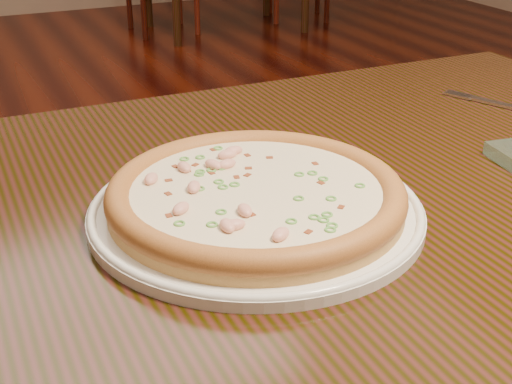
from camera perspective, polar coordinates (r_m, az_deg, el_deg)
name	(u,v)px	position (r m, az deg, el deg)	size (l,w,h in m)	color
hero_table	(325,250)	(0.92, 5.53, -4.66)	(1.20, 0.80, 0.75)	black
plate	(256,210)	(0.78, 0.00, -1.41)	(0.37, 0.37, 0.02)	white
pizza	(256,194)	(0.77, -0.03, -0.20)	(0.33, 0.33, 0.03)	tan
fork	(499,104)	(1.19, 18.88, 6.67)	(0.08, 0.17, 0.00)	silver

